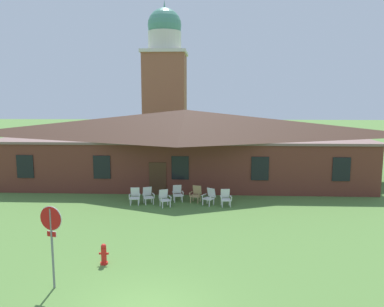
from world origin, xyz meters
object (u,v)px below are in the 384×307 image
Objects in this scene: lawn_chair_left_end at (164,198)px; lawn_chair_right_end at (196,194)px; fire_hydrant at (104,254)px; lawn_chair_far_side at (209,196)px; lawn_chair_under_eave at (226,197)px; lawn_chair_by_porch at (135,196)px; lawn_chair_middle at (178,193)px; lawn_chair_near_door at (148,195)px; stop_sign at (51,230)px.

lawn_chair_left_end is 1.00× the size of lawn_chair_right_end.
lawn_chair_right_end is 1.21× the size of fire_hydrant.
lawn_chair_under_eave is (0.92, -0.19, 0.00)m from lawn_chair_far_side.
fire_hydrant is at bearing -86.93° from lawn_chair_by_porch.
lawn_chair_left_end reaches higher than fire_hydrant.
lawn_chair_middle is 1.21× the size of fire_hydrant.
lawn_chair_middle is at bearing 19.82° from lawn_chair_near_door.
lawn_chair_under_eave is 1.21× the size of fire_hydrant.
lawn_chair_middle is 2.98m from lawn_chair_under_eave.
lawn_chair_left_end and lawn_chair_far_side have the same top height.
lawn_chair_far_side is at bearing -37.02° from lawn_chair_right_end.
stop_sign is at bearing -121.52° from fire_hydrant.
lawn_chair_near_door and lawn_chair_under_eave have the same top height.
lawn_chair_by_porch is 1.00× the size of lawn_chair_near_door.
lawn_chair_right_end and lawn_chair_under_eave have the same top height.
lawn_chair_far_side is (3.61, -0.10, 0.00)m from lawn_chair_near_door.
lawn_chair_by_porch is at bearing 85.99° from stop_sign.
lawn_chair_right_end is 1.00m from lawn_chair_far_side.
fire_hydrant is at bearing -121.38° from lawn_chair_under_eave.
lawn_chair_right_end is at bearing 142.98° from lawn_chair_far_side.
fire_hydrant is at bearing -99.92° from lawn_chair_left_end.
stop_sign is 9.94m from lawn_chair_left_end.
lawn_chair_far_side is at bearing 9.76° from lawn_chair_left_end.
lawn_chair_by_porch is 4.35m from lawn_chair_far_side.
lawn_chair_by_porch is 8.07m from fire_hydrant.
lawn_chair_right_end is (4.25, 10.56, -1.45)m from stop_sign.
stop_sign is at bearing -111.91° from lawn_chair_right_end.
lawn_chair_far_side is (4.35, 0.06, 0.00)m from lawn_chair_by_porch.
lawn_chair_by_porch and lawn_chair_middle have the same top height.
fire_hydrant is at bearing 58.48° from stop_sign.
lawn_chair_near_door is (1.44, 10.06, -1.45)m from stop_sign.
lawn_chair_left_end is 1.21× the size of fire_hydrant.
lawn_chair_near_door is 8.23m from fire_hydrant.
stop_sign is 2.67m from fire_hydrant.
lawn_chair_left_end is 2.06m from lawn_chair_right_end.
lawn_chair_right_end is (2.81, 0.50, 0.00)m from lawn_chair_near_door.
lawn_chair_near_door and lawn_chair_far_side have the same top height.
lawn_chair_far_side is (1.92, -0.71, 0.00)m from lawn_chair_middle.
lawn_chair_far_side is at bearing 63.14° from stop_sign.
lawn_chair_left_end is at bearing 75.46° from stop_sign.
lawn_chair_middle is 9.06m from fire_hydrant.
lawn_chair_middle is (1.69, 0.61, 0.00)m from lawn_chair_near_door.
stop_sign is 2.87× the size of lawn_chair_right_end.
lawn_chair_by_porch and lawn_chair_under_eave have the same top height.
lawn_chair_near_door and lawn_chair_left_end have the same top height.
lawn_chair_near_door and lawn_chair_middle have the same top height.
stop_sign is at bearing -116.86° from lawn_chair_far_side.
lawn_chair_right_end is at bearing 10.06° from lawn_chair_near_door.
lawn_chair_right_end is at bearing 70.31° from fire_hydrant.
lawn_chair_under_eave is at bearing -17.52° from lawn_chair_middle.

